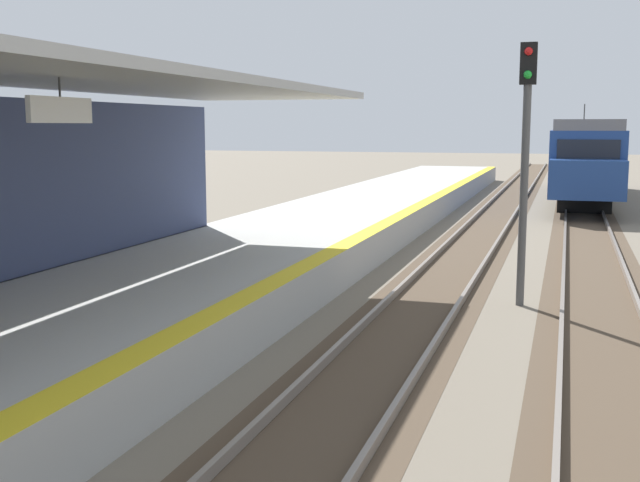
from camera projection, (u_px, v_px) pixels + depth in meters
name	position (u px, v px, depth m)	size (l,w,h in m)	color
station_platform	(190.00, 286.00, 15.65)	(5.00, 80.00, 0.91)	#A8A8A3
track_pair_nearest_platform	(441.00, 281.00, 18.19)	(2.34, 120.00, 0.16)	#4C3D2D
track_pair_middle	(597.00, 290.00, 17.18)	(2.34, 120.00, 0.16)	#4C3D2D
approaching_train	(584.00, 155.00, 38.61)	(2.93, 19.60, 4.76)	navy
rail_signal_post	(525.00, 147.00, 15.53)	(0.32, 0.34, 5.20)	#4C4C4C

